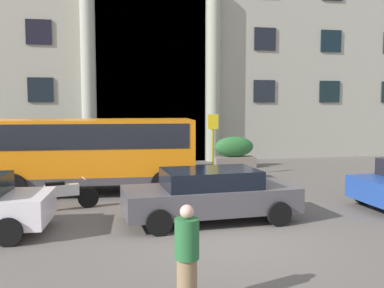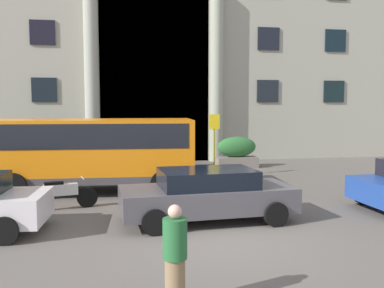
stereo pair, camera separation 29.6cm
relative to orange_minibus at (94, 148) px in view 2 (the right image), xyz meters
name	(u,v)px [view 2 (the right image)]	position (x,y,z in m)	size (l,w,h in m)	color
ground_plane	(219,238)	(3.08, -5.50, -1.58)	(80.00, 64.00, 0.12)	#5D5751
office_building_facade	(153,15)	(3.08, 11.98, 6.99)	(34.07, 9.62, 17.03)	#9F9D8D
orange_minibus	(94,148)	(0.00, 0.00, 0.00)	(6.84, 2.94, 2.50)	orange
bus_stop_sign	(214,139)	(4.70, 2.06, 0.10)	(0.44, 0.08, 2.61)	#9D941B
hedge_planter_entrance_right	(39,155)	(-2.72, 5.27, -0.79)	(2.08, 0.71, 1.50)	#636057
hedge_planter_west	(237,153)	(6.42, 4.75, -0.80)	(1.97, 0.86, 1.49)	slate
hedge_planter_far_west	(166,154)	(3.06, 5.09, -0.84)	(1.98, 0.96, 1.41)	slate
parked_coupe_end	(207,194)	(3.07, -4.28, -0.81)	(4.54, 2.21, 1.35)	#4C4A4F
motorcycle_far_end	(59,194)	(-0.86, -2.39, -1.06)	(2.06, 0.69, 0.89)	black
pedestrian_woman_with_bag	(175,257)	(1.61, -8.87, -0.73)	(0.36, 0.36, 1.57)	#876D4C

